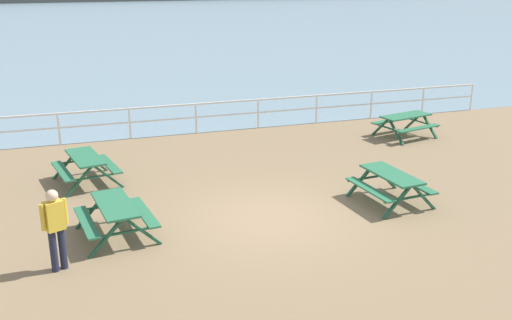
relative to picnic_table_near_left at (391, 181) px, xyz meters
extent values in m
cube|color=#846B4C|center=(-3.20, 0.05, -0.68)|extent=(30.00, 24.00, 0.20)
cube|color=gray|center=(-3.20, 52.80, -0.58)|extent=(142.00, 90.00, 0.01)
cube|color=#4C4C47|center=(-3.20, 95.80, -0.58)|extent=(142.00, 6.00, 1.80)
cube|color=white|center=(-3.20, 7.80, 0.47)|extent=(23.00, 0.06, 0.06)
cube|color=white|center=(-3.20, 7.80, -0.01)|extent=(23.00, 0.05, 0.05)
cylinder|color=white|center=(-7.80, 7.80, -0.06)|extent=(0.07, 0.07, 1.05)
cylinder|color=white|center=(-5.50, 7.80, -0.06)|extent=(0.07, 0.07, 1.05)
cylinder|color=white|center=(-3.20, 7.80, -0.06)|extent=(0.07, 0.07, 1.05)
cylinder|color=white|center=(-0.90, 7.80, -0.06)|extent=(0.07, 0.07, 1.05)
cylinder|color=white|center=(1.40, 7.80, -0.06)|extent=(0.07, 0.07, 1.05)
cylinder|color=white|center=(3.70, 7.80, -0.06)|extent=(0.07, 0.07, 1.05)
cylinder|color=white|center=(6.00, 7.80, -0.06)|extent=(0.07, 0.07, 1.05)
cylinder|color=white|center=(8.30, 7.80, -0.06)|extent=(0.07, 0.07, 1.05)
cube|color=#286B47|center=(0.00, 0.00, 0.17)|extent=(0.88, 1.86, 0.05)
cube|color=#286B47|center=(-0.62, -0.06, -0.13)|extent=(0.44, 1.82, 0.04)
cube|color=#286B47|center=(0.62, 0.06, -0.13)|extent=(0.44, 1.82, 0.04)
cube|color=#1E5035|center=(-0.45, 0.74, -0.21)|extent=(0.80, 0.16, 0.79)
cube|color=#1E5035|center=(0.29, 0.81, -0.21)|extent=(0.80, 0.16, 0.79)
cube|color=#1E5035|center=(-0.08, 0.78, -0.16)|extent=(1.50, 0.21, 0.04)
cube|color=#1E5035|center=(-0.29, -0.81, -0.21)|extent=(0.80, 0.16, 0.79)
cube|color=#1E5035|center=(0.45, -0.74, -0.21)|extent=(0.80, 0.16, 0.79)
cube|color=#1E5035|center=(0.08, -0.78, -0.16)|extent=(1.50, 0.21, 0.04)
cube|color=#286B47|center=(3.56, 5.13, 0.17)|extent=(1.91, 1.08, 0.05)
cube|color=#286B47|center=(3.42, 5.73, -0.13)|extent=(1.81, 0.66, 0.04)
cube|color=#286B47|center=(3.70, 4.52, -0.13)|extent=(1.81, 0.66, 0.04)
cube|color=#1E5035|center=(4.24, 5.67, -0.21)|extent=(0.25, 0.79, 0.79)
cube|color=#1E5035|center=(4.41, 4.93, -0.21)|extent=(0.25, 0.79, 0.79)
cube|color=#1E5035|center=(4.32, 5.30, -0.16)|extent=(0.39, 1.48, 0.04)
cube|color=#1E5035|center=(2.72, 5.32, -0.21)|extent=(0.25, 0.79, 0.79)
cube|color=#1E5035|center=(2.88, 4.59, -0.21)|extent=(0.25, 0.79, 0.79)
cube|color=#1E5035|center=(2.80, 4.95, -0.16)|extent=(0.39, 1.48, 0.04)
cube|color=#286B47|center=(-6.66, 0.14, 0.17)|extent=(0.93, 1.88, 0.05)
cube|color=#286B47|center=(-7.27, 0.06, -0.13)|extent=(0.49, 1.82, 0.04)
cube|color=#286B47|center=(-6.04, 0.22, -0.13)|extent=(0.49, 1.82, 0.04)
cube|color=#1E5035|center=(-7.13, 0.87, -0.21)|extent=(0.80, 0.18, 0.79)
cube|color=#1E5035|center=(-6.39, 0.96, -0.21)|extent=(0.80, 0.18, 0.79)
cube|color=#1E5035|center=(-6.76, 0.92, -0.16)|extent=(1.50, 0.25, 0.04)
cube|color=#1E5035|center=(-6.93, -0.68, -0.21)|extent=(0.80, 0.18, 0.79)
cube|color=#1E5035|center=(-6.19, -0.58, -0.21)|extent=(0.80, 0.18, 0.79)
cube|color=#1E5035|center=(-6.56, -0.63, -0.16)|extent=(1.50, 0.25, 0.04)
cube|color=#286B47|center=(-7.12, 3.76, 0.17)|extent=(1.04, 1.90, 0.05)
cube|color=#286B47|center=(-7.73, 3.64, -0.13)|extent=(0.61, 1.82, 0.04)
cube|color=#286B47|center=(-6.51, 3.89, -0.13)|extent=(0.61, 1.82, 0.04)
cube|color=#1E5035|center=(-7.64, 4.45, -0.21)|extent=(0.79, 0.23, 0.79)
cube|color=#1E5035|center=(-6.91, 4.60, -0.21)|extent=(0.79, 0.23, 0.79)
cube|color=#1E5035|center=(-7.27, 4.53, -0.16)|extent=(1.48, 0.35, 0.04)
cube|color=#1E5035|center=(-7.33, 2.92, -0.21)|extent=(0.79, 0.23, 0.79)
cube|color=#1E5035|center=(-6.60, 3.07, -0.21)|extent=(0.79, 0.23, 0.79)
cube|color=#1E5035|center=(-6.97, 3.00, -0.16)|extent=(1.48, 0.35, 0.04)
cylinder|color=#1E2338|center=(-7.78, -1.00, -0.16)|extent=(0.14, 0.14, 0.85)
cylinder|color=#1E2338|center=(-7.94, -1.07, -0.16)|extent=(0.14, 0.14, 0.85)
cube|color=gold|center=(-7.86, -1.04, 0.56)|extent=(0.40, 0.34, 0.58)
cylinder|color=gold|center=(-7.66, -0.95, 0.58)|extent=(0.09, 0.09, 0.52)
cylinder|color=gold|center=(-8.06, -1.13, 0.58)|extent=(0.09, 0.09, 0.52)
sphere|color=beige|center=(-7.86, -1.04, 0.96)|extent=(0.23, 0.23, 0.23)
camera|label=1|loc=(-7.36, -11.88, 5.02)|focal=41.12mm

